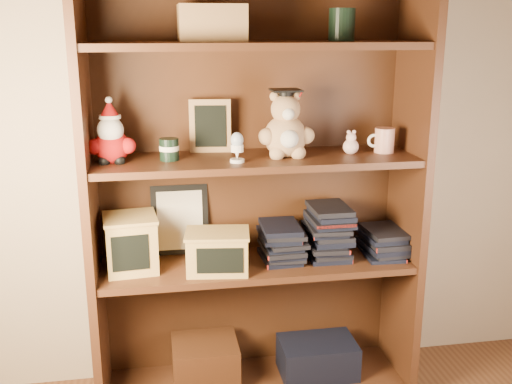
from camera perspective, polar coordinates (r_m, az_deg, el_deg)
The scene contains 17 objects.
room_envelope at distance 0.85m, azimuth 18.40°, elevation 15.54°, with size 3.04×3.04×2.51m.
bookcase at distance 2.23m, azimuth -0.28°, elevation -0.68°, with size 1.20×0.35×1.60m.
shelf_lower at distance 2.26m, azimuth 0.00°, elevation -6.91°, with size 1.14×0.33×0.02m.
shelf_upper at distance 2.14m, azimuth 0.00°, elevation 3.03°, with size 1.14×0.33×0.02m.
santa_plush at distance 2.09m, azimuth -13.64°, elevation 5.00°, with size 0.16×0.12×0.23m.
teachers_tin at distance 2.10m, azimuth -8.27°, elevation 4.07°, with size 0.07×0.07×0.08m.
chalkboard_plaque at distance 2.21m, azimuth -4.38°, elevation 6.22°, with size 0.15×0.09×0.20m.
egg_cup at distance 2.04m, azimuth -1.81°, elevation 4.38°, with size 0.05×0.05×0.10m.
grad_teddy_bear at distance 2.13m, azimuth 2.85°, elevation 5.86°, with size 0.20×0.17×0.25m.
pink_figurine at distance 2.22m, azimuth 9.02°, elevation 4.50°, with size 0.06×0.06×0.09m.
teacher_mug at distance 2.26m, azimuth 12.08°, elevation 4.84°, with size 0.10×0.07×0.09m.
certificate_frame at distance 2.31m, azimuth -7.25°, elevation -2.63°, with size 0.22×0.06×0.27m.
treats_box at distance 2.19m, azimuth -11.81°, elevation -4.76°, with size 0.20×0.20×0.20m.
pencils_box at distance 2.15m, azimuth -3.68°, elevation -5.65°, with size 0.25×0.19×0.15m.
book_stack_left at distance 2.25m, azimuth 2.42°, elevation -4.76°, with size 0.14×0.20×0.14m.
book_stack_mid at distance 2.28m, azimuth 6.86°, elevation -3.90°, with size 0.14×0.20×0.19m.
book_stack_right at distance 2.37m, azimuth 11.99°, elevation -4.64°, with size 0.14×0.20×0.10m.
Camera 1 is at (-0.39, -0.75, 1.40)m, focal length 42.00 mm.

